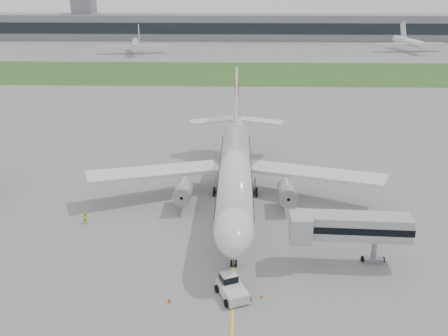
{
  "coord_description": "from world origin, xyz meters",
  "views": [
    {
      "loc": [
        0.39,
        -69.07,
        33.96
      ],
      "look_at": [
        -1.72,
        2.0,
        6.69
      ],
      "focal_mm": 40.0,
      "sensor_mm": 36.0,
      "label": 1
    }
  ],
  "objects_px": {
    "airliner": "(235,168)",
    "pushback_tug": "(231,287)",
    "jet_bridge": "(346,227)",
    "ground_crew_near": "(233,279)"
  },
  "relations": [
    {
      "from": "airliner",
      "to": "ground_crew_near",
      "type": "distance_m",
      "value": 24.51
    },
    {
      "from": "pushback_tug",
      "to": "jet_bridge",
      "type": "bearing_deg",
      "value": 4.46
    },
    {
      "from": "airliner",
      "to": "ground_crew_near",
      "type": "bearing_deg",
      "value": -90.21
    },
    {
      "from": "airliner",
      "to": "jet_bridge",
      "type": "distance_m",
      "value": 23.24
    },
    {
      "from": "airliner",
      "to": "pushback_tug",
      "type": "height_order",
      "value": "airliner"
    },
    {
      "from": "jet_bridge",
      "to": "ground_crew_near",
      "type": "bearing_deg",
      "value": -155.99
    },
    {
      "from": "airliner",
      "to": "pushback_tug",
      "type": "distance_m",
      "value": 26.37
    },
    {
      "from": "jet_bridge",
      "to": "airliner",
      "type": "bearing_deg",
      "value": 129.41
    },
    {
      "from": "jet_bridge",
      "to": "pushback_tug",
      "type": "bearing_deg",
      "value": -149.54
    },
    {
      "from": "pushback_tug",
      "to": "ground_crew_near",
      "type": "height_order",
      "value": "pushback_tug"
    }
  ]
}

